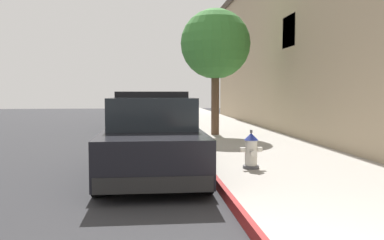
{
  "coord_description": "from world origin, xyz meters",
  "views": [
    {
      "loc": [
        -1.21,
        -2.78,
        1.67
      ],
      "look_at": [
        -0.19,
        7.1,
        1.0
      ],
      "focal_mm": 38.85,
      "sensor_mm": 36.0,
      "label": 1
    }
  ],
  "objects_px": {
    "parked_car_dark_far": "(152,105)",
    "fire_hydrant": "(251,151)",
    "parked_car_silver_ahead": "(148,112)",
    "street_tree": "(215,44)",
    "police_cruiser": "(152,138)"
  },
  "relations": [
    {
      "from": "fire_hydrant",
      "to": "street_tree",
      "type": "bearing_deg",
      "value": 87.09
    },
    {
      "from": "parked_car_silver_ahead",
      "to": "parked_car_dark_far",
      "type": "bearing_deg",
      "value": 88.8
    },
    {
      "from": "street_tree",
      "to": "parked_car_silver_ahead",
      "type": "bearing_deg",
      "value": 117.18
    },
    {
      "from": "parked_car_silver_ahead",
      "to": "parked_car_dark_far",
      "type": "xyz_separation_m",
      "value": [
        0.21,
        9.98,
        0.0
      ]
    },
    {
      "from": "parked_car_silver_ahead",
      "to": "street_tree",
      "type": "xyz_separation_m",
      "value": [
        2.35,
        -4.58,
        2.59
      ]
    },
    {
      "from": "street_tree",
      "to": "fire_hydrant",
      "type": "bearing_deg",
      "value": -92.91
    },
    {
      "from": "parked_car_dark_far",
      "to": "fire_hydrant",
      "type": "relative_size",
      "value": 6.37
    },
    {
      "from": "parked_car_dark_far",
      "to": "fire_hydrant",
      "type": "distance_m",
      "value": 21.18
    },
    {
      "from": "street_tree",
      "to": "police_cruiser",
      "type": "bearing_deg",
      "value": -110.52
    },
    {
      "from": "police_cruiser",
      "to": "fire_hydrant",
      "type": "distance_m",
      "value": 2.01
    },
    {
      "from": "parked_car_silver_ahead",
      "to": "street_tree",
      "type": "height_order",
      "value": "street_tree"
    },
    {
      "from": "police_cruiser",
      "to": "parked_car_silver_ahead",
      "type": "bearing_deg",
      "value": 90.46
    },
    {
      "from": "police_cruiser",
      "to": "street_tree",
      "type": "height_order",
      "value": "street_tree"
    },
    {
      "from": "street_tree",
      "to": "parked_car_dark_far",
      "type": "bearing_deg",
      "value": 98.37
    },
    {
      "from": "parked_car_silver_ahead",
      "to": "parked_car_dark_far",
      "type": "distance_m",
      "value": 9.98
    }
  ]
}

